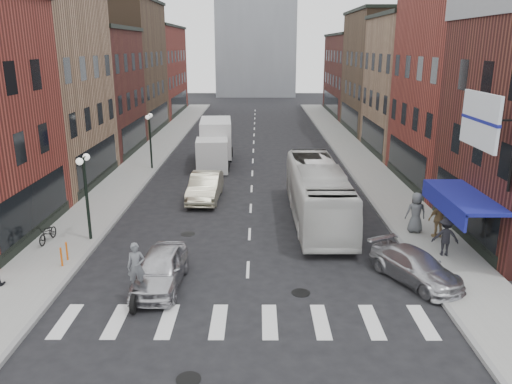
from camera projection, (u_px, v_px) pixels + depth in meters
ground at (247, 281)px, 19.45m from camera, size 160.00×160.00×0.00m
sidewalk_left at (149, 157)px, 40.57m from camera, size 3.00×74.00×0.15m
sidewalk_right at (357, 157)px, 40.50m from camera, size 3.00×74.00×0.15m
curb_left at (167, 158)px, 40.59m from camera, size 0.20×74.00×0.16m
curb_right at (339, 158)px, 40.53m from camera, size 0.20×74.00×0.16m
crosswalk_stripes at (246, 321)px, 16.58m from camera, size 12.00×2.20×0.01m
bldg_left_mid_a at (12, 90)px, 31.20m from camera, size 10.30×10.20×12.30m
bldg_left_mid_b at (71, 92)px, 41.08m from camera, size 10.30×10.20×10.30m
bldg_left_far_a at (108, 67)px, 51.21m from camera, size 10.30×12.20×13.30m
bldg_left_far_b at (140, 71)px, 64.92m from camera, size 10.30×16.20×11.30m
bldg_right_mid_a at (494, 73)px, 30.81m from camera, size 10.30×10.20×14.30m
bldg_right_mid_b at (436, 86)px, 40.82m from camera, size 10.30×10.20×11.30m
bldg_right_far_a at (400, 72)px, 51.23m from camera, size 10.30×12.20×12.30m
bldg_right_far_b at (370, 75)px, 64.94m from camera, size 10.30×16.20×10.30m
awning_blue at (459, 198)px, 21.08m from camera, size 1.80×5.00×0.78m
billboard_sign at (482, 122)px, 18.17m from camera, size 1.52×3.00×3.70m
streetlamp_near at (85, 182)px, 22.50m from camera, size 0.32×1.22×4.11m
streetlamp_far at (150, 131)px, 35.93m from camera, size 0.32×1.22×4.11m
bike_rack at (64, 254)px, 20.58m from camera, size 0.08×0.68×0.80m
box_truck at (215, 144)px, 37.97m from camera, size 2.65×7.70×3.30m
motorcycle_rider at (137, 275)px, 17.49m from camera, size 0.67×2.25×2.29m
transit_bus at (318, 193)px, 25.84m from camera, size 2.61×10.62×2.95m
sedan_left_near at (160, 269)px, 18.82m from camera, size 1.83×4.25×1.43m
sedan_left_far at (205, 187)px, 29.45m from camera, size 1.85×4.88×1.59m
curb_car at (415, 267)px, 19.26m from camera, size 3.39×4.48×1.21m
parked_bicycle at (48, 233)px, 22.82m from camera, size 0.66×1.62×0.83m
ped_right_a at (446, 236)px, 21.24m from camera, size 1.17×0.72×1.70m
ped_right_b at (439, 219)px, 23.21m from camera, size 1.18×0.77×1.85m
ped_right_c at (416, 213)px, 23.87m from camera, size 0.96×0.63×1.96m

